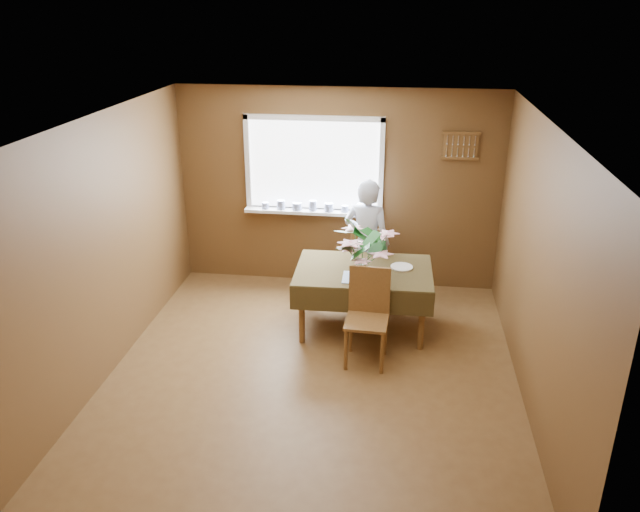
# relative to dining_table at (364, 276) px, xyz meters

# --- Properties ---
(floor) EXTENTS (4.50, 4.50, 0.00)m
(floor) POSITION_rel_dining_table_xyz_m (-0.42, -1.03, -0.63)
(floor) COLOR brown
(floor) RESTS_ON ground
(ceiling) EXTENTS (4.50, 4.50, 0.00)m
(ceiling) POSITION_rel_dining_table_xyz_m (-0.42, -1.03, 1.87)
(ceiling) COLOR white
(ceiling) RESTS_ON wall_back
(wall_back) EXTENTS (4.00, 0.00, 4.00)m
(wall_back) POSITION_rel_dining_table_xyz_m (-0.42, 1.22, 0.62)
(wall_back) COLOR brown
(wall_back) RESTS_ON floor
(wall_front) EXTENTS (4.00, 0.00, 4.00)m
(wall_front) POSITION_rel_dining_table_xyz_m (-0.42, -3.28, 0.62)
(wall_front) COLOR brown
(wall_front) RESTS_ON floor
(wall_left) EXTENTS (0.00, 4.50, 4.50)m
(wall_left) POSITION_rel_dining_table_xyz_m (-2.42, -1.03, 0.62)
(wall_left) COLOR brown
(wall_left) RESTS_ON floor
(wall_right) EXTENTS (0.00, 4.50, 4.50)m
(wall_right) POSITION_rel_dining_table_xyz_m (1.58, -1.03, 0.62)
(wall_right) COLOR brown
(wall_right) RESTS_ON floor
(window_assembly) EXTENTS (1.72, 0.20, 1.22)m
(window_assembly) POSITION_rel_dining_table_xyz_m (-0.72, 1.17, 0.71)
(window_assembly) COLOR white
(window_assembly) RESTS_ON wall_back
(spoon_rack) EXTENTS (0.44, 0.05, 0.33)m
(spoon_rack) POSITION_rel_dining_table_xyz_m (1.03, 1.19, 1.22)
(spoon_rack) COLOR brown
(spoon_rack) RESTS_ON wall_back
(dining_table) EXTENTS (1.51, 1.04, 0.73)m
(dining_table) POSITION_rel_dining_table_xyz_m (0.00, 0.00, 0.00)
(dining_table) COLOR brown
(dining_table) RESTS_ON floor
(chair_far) EXTENTS (0.47, 0.47, 0.94)m
(chair_far) POSITION_rel_dining_table_xyz_m (-0.02, 0.78, -0.12)
(chair_far) COLOR brown
(chair_far) RESTS_ON floor
(chair_near) EXTENTS (0.44, 0.44, 0.98)m
(chair_near) POSITION_rel_dining_table_xyz_m (0.09, -0.63, -0.10)
(chair_near) COLOR brown
(chair_near) RESTS_ON floor
(seated_woman) EXTENTS (0.64, 0.49, 1.55)m
(seated_woman) POSITION_rel_dining_table_xyz_m (-0.01, 0.68, 0.14)
(seated_woman) COLOR white
(seated_woman) RESTS_ON floor
(flower_bouquet) EXTENTS (0.59, 0.59, 0.51)m
(flower_bouquet) POSITION_rel_dining_table_xyz_m (-0.02, -0.17, 0.42)
(flower_bouquet) COLOR white
(flower_bouquet) RESTS_ON dining_table
(side_plate) EXTENTS (0.27, 0.27, 0.01)m
(side_plate) POSITION_rel_dining_table_xyz_m (0.41, 0.11, 0.09)
(side_plate) COLOR white
(side_plate) RESTS_ON dining_table
(table_knife) EXTENTS (0.07, 0.20, 0.00)m
(table_knife) POSITION_rel_dining_table_xyz_m (0.21, -0.24, 0.10)
(table_knife) COLOR silver
(table_knife) RESTS_ON dining_table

